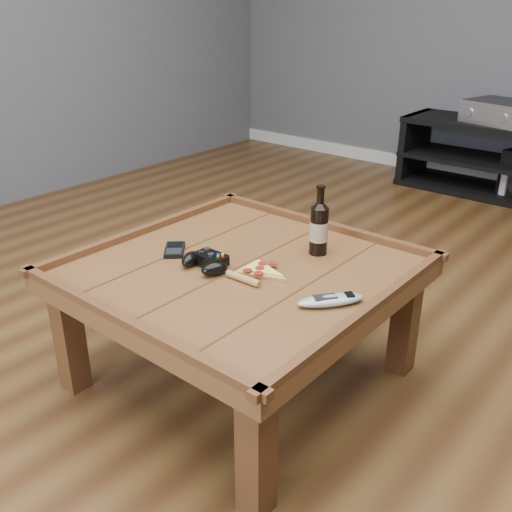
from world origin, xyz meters
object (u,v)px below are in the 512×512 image
Objects in this scene: coffee_table at (241,282)px; remote_control at (331,300)px; media_console at (504,162)px; game_console at (509,185)px; smartphone at (175,250)px; game_controller at (206,262)px; beer_bottle at (319,227)px; pizza_slice at (257,272)px; av_receiver at (501,112)px.

remote_control is (0.37, -0.02, 0.07)m from coffee_table.
game_console is at bearing -27.09° from media_console.
coffee_table is 7.60× the size of smartphone.
coffee_table reaches higher than game_console.
media_console is 0.17m from game_console.
coffee_table is 0.27m from smartphone.
media_console is at bearing 89.85° from game_controller.
beer_bottle reaches higher than remote_control.
game_controller is at bearing -91.60° from media_console.
game_controller is at bearing -155.72° from pizza_slice.
game_controller is (-0.22, -0.34, -0.07)m from beer_bottle.
media_console reaches higher than coffee_table.
pizza_slice is 1.15× the size of remote_control.
remote_control reaches higher than pizza_slice.
smartphone is (-0.26, -0.06, 0.07)m from coffee_table.
remote_control is 2.78m from game_console.
beer_bottle is at bearing 167.40° from remote_control.
av_receiver is (0.18, 2.80, 0.11)m from smartphone.
remote_control is (0.24, -0.28, -0.08)m from beer_bottle.
pizza_slice is (-0.06, -0.27, -0.09)m from beer_bottle.
media_console is at bearing 42.28° from smartphone.
coffee_table is at bearing -74.21° from av_receiver.
pizza_slice is at bearing -88.35° from media_console.
coffee_table is 0.33m from beer_bottle.
beer_bottle is 1.15× the size of game_console.
media_console is at bearing 89.95° from pizza_slice.
game_console is (0.07, -0.03, -0.15)m from media_console.
smartphone is 0.63× the size of game_console.
media_console is 2.86× the size of av_receiver.
game_console is (0.14, 2.80, -0.38)m from game_controller.
game_console is at bearing 40.88° from smartphone.
remote_control is at bearing -3.81° from coffee_table.
coffee_table is at bearing 47.84° from game_controller.
pizza_slice is at bearing -33.86° from smartphone.
media_console is at bearing 90.00° from coffee_table.
beer_bottle reaches higher than game_console.
coffee_table is 4.43× the size of pizza_slice.
game_controller is at bearing -50.65° from smartphone.
media_console is 6.94× the size of remote_control.
coffee_table is 2.75m from av_receiver.
coffee_table is at bearing -117.74° from beer_bottle.
smartphone is (-0.34, -0.05, 0.00)m from pizza_slice.
pizza_slice is 0.48× the size of av_receiver.
smartphone is (-0.18, 0.03, -0.02)m from game_controller.
smartphone is at bearing -167.65° from coffee_table.
coffee_table is at bearing -90.00° from media_console.
beer_bottle reaches higher than smartphone.
beer_bottle is 2.50m from game_console.
game_controller is (-0.08, -2.83, 0.23)m from media_console.
remote_control reaches higher than game_console.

